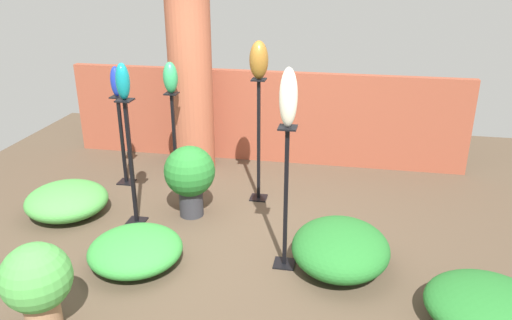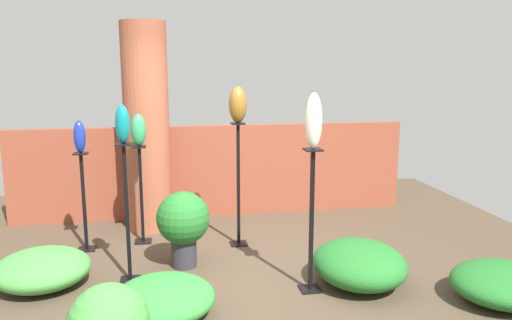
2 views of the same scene
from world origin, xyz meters
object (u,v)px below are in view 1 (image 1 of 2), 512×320
(potted_plant_front_left, at_px, (190,175))
(pedestal_jade, at_px, (175,142))
(pedestal_teal, at_px, (132,168))
(art_vase_bronze, at_px, (259,60))
(art_vase_teal, at_px, (123,81))
(art_vase_ivory, at_px, (288,98))
(art_vase_cobalt, at_px, (116,81))
(art_vase_jade, at_px, (170,78))
(pedestal_bronze, at_px, (259,146))
(brick_pillar, at_px, (190,72))
(pedestal_cobalt, at_px, (123,144))
(pedestal_ivory, at_px, (286,205))
(potted_plant_mid_left, at_px, (37,282))

(potted_plant_front_left, bearing_deg, pedestal_jade, 119.03)
(pedestal_teal, bearing_deg, art_vase_bronze, 34.19)
(pedestal_jade, height_order, art_vase_bronze, art_vase_bronze)
(pedestal_teal, height_order, art_vase_teal, art_vase_teal)
(pedestal_jade, relative_size, art_vase_ivory, 2.33)
(potted_plant_front_left, bearing_deg, art_vase_bronze, 39.42)
(art_vase_ivory, relative_size, art_vase_bronze, 1.22)
(pedestal_teal, relative_size, art_vase_cobalt, 3.79)
(pedestal_jade, bearing_deg, art_vase_jade, 0.00)
(pedestal_teal, height_order, art_vase_ivory, art_vase_ivory)
(pedestal_jade, relative_size, pedestal_bronze, 0.81)
(art_vase_cobalt, bearing_deg, brick_pillar, 44.03)
(brick_pillar, distance_m, pedestal_bronze, 1.51)
(pedestal_bronze, relative_size, art_vase_cobalt, 4.00)
(art_vase_jade, relative_size, potted_plant_front_left, 0.46)
(potted_plant_front_left, bearing_deg, art_vase_cobalt, 147.96)
(pedestal_teal, bearing_deg, pedestal_bronze, 34.19)
(art_vase_jade, distance_m, art_vase_teal, 1.14)
(art_vase_ivory, distance_m, art_vase_bronze, 1.45)
(pedestal_teal, height_order, pedestal_cobalt, pedestal_teal)
(pedestal_ivory, height_order, art_vase_bronze, art_vase_bronze)
(art_vase_cobalt, bearing_deg, pedestal_teal, -60.06)
(art_vase_ivory, relative_size, potted_plant_mid_left, 0.68)
(pedestal_ivory, distance_m, art_vase_jade, 2.45)
(pedestal_ivory, height_order, art_vase_teal, art_vase_teal)
(art_vase_teal, xyz_separation_m, art_vase_cobalt, (-0.56, 0.98, -0.24))
(pedestal_jade, bearing_deg, art_vase_bronze, -14.18)
(art_vase_jade, height_order, art_vase_cobalt, art_vase_jade)
(art_vase_teal, xyz_separation_m, art_vase_bronze, (1.23, 0.83, 0.10))
(art_vase_teal, bearing_deg, art_vase_ivory, -16.88)
(brick_pillar, bearing_deg, art_vase_ivory, -54.42)
(pedestal_teal, bearing_deg, potted_plant_mid_left, -90.04)
(brick_pillar, relative_size, art_vase_cobalt, 7.25)
(pedestal_teal, distance_m, art_vase_teal, 0.94)
(pedestal_ivory, xyz_separation_m, art_vase_jade, (-1.65, 1.65, 0.75))
(brick_pillar, height_order, potted_plant_front_left, brick_pillar)
(pedestal_ivory, relative_size, potted_plant_mid_left, 1.83)
(pedestal_jade, relative_size, art_vase_cobalt, 3.23)
(pedestal_ivory, height_order, art_vase_jade, art_vase_jade)
(pedestal_teal, height_order, art_vase_jade, art_vase_jade)
(pedestal_bronze, height_order, art_vase_cobalt, art_vase_cobalt)
(pedestal_jade, xyz_separation_m, pedestal_bronze, (1.15, -0.29, 0.14))
(art_vase_jade, height_order, potted_plant_mid_left, art_vase_jade)
(art_vase_teal, height_order, art_vase_ivory, art_vase_ivory)
(pedestal_ivory, bearing_deg, pedestal_jade, 134.97)
(brick_pillar, relative_size, pedestal_jade, 2.24)
(pedestal_cobalt, xyz_separation_m, art_vase_ivory, (2.29, -1.50, 1.11))
(pedestal_cobalt, bearing_deg, pedestal_bronze, -4.51)
(potted_plant_front_left, xyz_separation_m, potted_plant_mid_left, (-0.55, -2.05, -0.05))
(brick_pillar, height_order, art_vase_ivory, brick_pillar)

